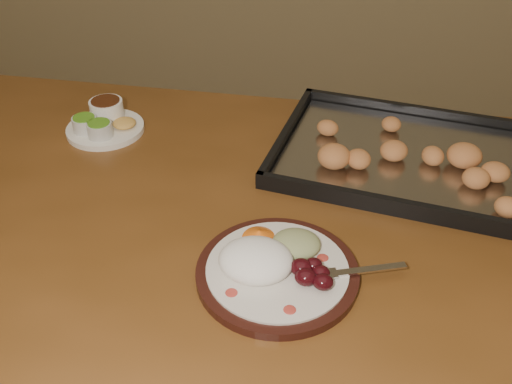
# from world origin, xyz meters

# --- Properties ---
(dining_table) EXTENTS (1.53, 0.95, 0.75)m
(dining_table) POSITION_xyz_m (0.20, 0.22, 0.65)
(dining_table) COLOR brown
(dining_table) RESTS_ON ground
(dinner_plate) EXTENTS (0.32, 0.25, 0.06)m
(dinner_plate) POSITION_xyz_m (0.27, 0.08, 0.77)
(dinner_plate) COLOR black
(dinner_plate) RESTS_ON dining_table
(condiment_saucer) EXTENTS (0.16, 0.16, 0.06)m
(condiment_saucer) POSITION_xyz_m (-0.14, 0.46, 0.77)
(condiment_saucer) COLOR white
(condiment_saucer) RESTS_ON dining_table
(baking_tray) EXTENTS (0.56, 0.45, 0.05)m
(baking_tray) POSITION_xyz_m (0.49, 0.43, 0.77)
(baking_tray) COLOR black
(baking_tray) RESTS_ON dining_table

